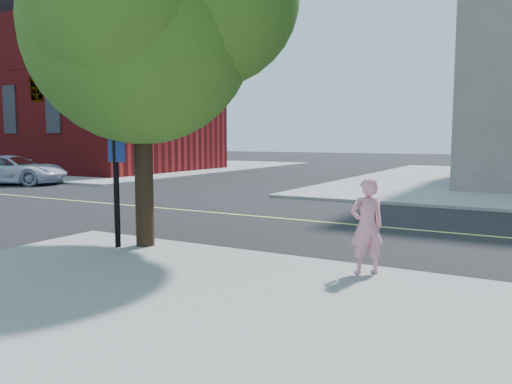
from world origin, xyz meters
The scene contains 9 objects.
ground centered at (0.00, 0.00, 0.00)m, with size 140.00×140.00×0.00m, color black.
road_ew centered at (0.00, 4.50, 0.01)m, with size 140.00×9.00×0.01m, color black.
sidewalk_nw centered at (-23.00, 21.50, 0.06)m, with size 26.00×25.00×0.12m, color gray.
church centered at (-20.00, 18.00, 7.18)m, with size 15.20×12.00×14.40m.
office_block centered at (-32.00, 21.98, 9.12)m, with size 12.00×14.08×18.00m.
man_on_phone centered at (5.86, -0.56, 0.91)m, with size 0.57×0.38×1.57m, color pink.
street_tree centered at (1.35, -0.65, 5.02)m, with size 5.72×5.20×7.59m.
signal_pole centered at (-1.10, -1.05, 3.38)m, with size 3.54×0.40×3.99m.
car_a centered at (-14.91, 7.70, 0.73)m, with size 2.43×5.27×1.46m, color silver.
Camera 1 is at (8.25, -8.52, 2.33)m, focal length 35.53 mm.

